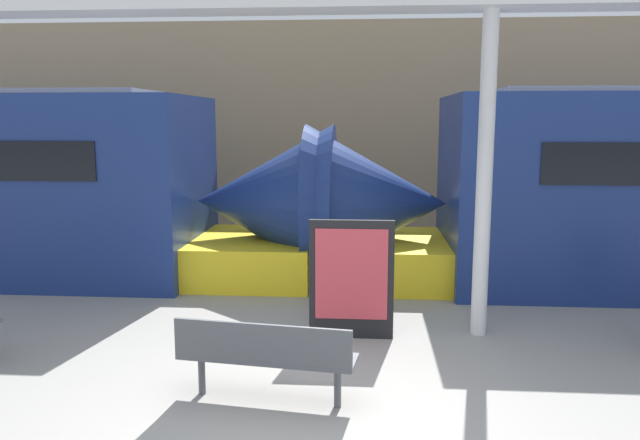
# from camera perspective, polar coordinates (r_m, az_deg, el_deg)

# --- Properties ---
(ground_plane) EXTENTS (60.00, 60.00, 0.00)m
(ground_plane) POSITION_cam_1_polar(r_m,az_deg,el_deg) (5.83, -1.05, -18.51)
(ground_plane) COLOR gray
(station_wall) EXTENTS (56.00, 0.20, 5.00)m
(station_wall) POSITION_cam_1_polar(r_m,az_deg,el_deg) (15.08, 2.47, 8.39)
(station_wall) COLOR #9E8460
(station_wall) RESTS_ON ground_plane
(bench_near) EXTENTS (1.76, 0.67, 0.84)m
(bench_near) POSITION_cam_1_polar(r_m,az_deg,el_deg) (6.09, -5.03, -12.00)
(bench_near) COLOR #4C4F54
(bench_near) RESTS_ON ground_plane
(poster_board) EXTENTS (1.05, 0.07, 1.50)m
(poster_board) POSITION_cam_1_polar(r_m,az_deg,el_deg) (7.75, 2.89, -5.41)
(poster_board) COLOR black
(poster_board) RESTS_ON ground_plane
(support_column_near) EXTENTS (0.20, 0.20, 4.00)m
(support_column_near) POSITION_cam_1_polar(r_m,az_deg,el_deg) (7.94, 14.80, 3.75)
(support_column_near) COLOR silver
(support_column_near) RESTS_ON ground_plane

